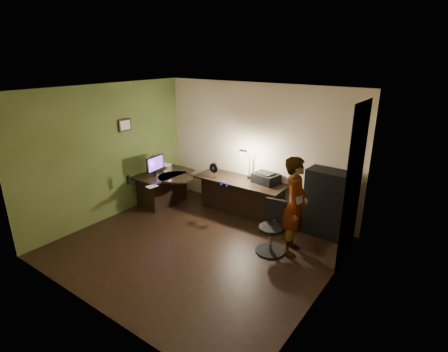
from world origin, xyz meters
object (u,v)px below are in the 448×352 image
Objects in this scene: desk_left at (164,188)px; cabinet at (329,204)px; desk_right at (240,197)px; office_chair at (271,228)px; person at (295,206)px; monitor at (155,169)px.

cabinet reaches higher than desk_left.
desk_right is at bearing -172.64° from cabinet.
office_chair is 0.55m from person.
desk_right is 1.63m from office_chair.
office_chair is (1.29, -1.00, 0.08)m from desk_right.
person is at bearing -2.07° from desk_left.
desk_right is 2.19× the size of office_chair.
cabinet is 3.65m from monitor.
person is at bearing -6.00° from monitor.
monitor reaches higher than desk_right.
office_chair is (-0.56, -1.15, -0.18)m from cabinet.
monitor is 0.57× the size of office_chair.
desk_left is 3.61m from cabinet.
cabinet is at bearing 8.65° from monitor.
monitor reaches higher than office_chair.
desk_left is at bearing 84.19° from monitor.
desk_left is 3.00m from office_chair.
desk_right is at bearing 133.76° from office_chair.
monitor is at bearing 76.05° from person.
person reaches higher than monitor.
monitor is at bearing -162.19° from cabinet.
monitor is at bearing -87.89° from desk_left.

